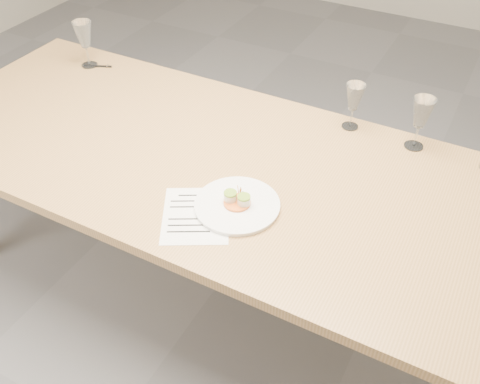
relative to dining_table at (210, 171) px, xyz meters
The scene contains 8 objects.
ground 0.68m from the dining_table, ahead, with size 7.00×7.00×0.00m, color slate.
dining_table is the anchor object (origin of this frame).
dinner_plate 0.31m from the dining_table, 41.64° to the right, with size 0.28×0.28×0.07m.
recipe_sheet 0.32m from the dining_table, 67.68° to the right, with size 0.31×0.34×0.00m.
ballpoint_pen 0.89m from the dining_table, 156.49° to the left, with size 0.12×0.06×0.01m.
wine_glass_0 0.95m from the dining_table, 157.96° to the left, with size 0.09×0.09×0.21m.
wine_glass_1 0.61m from the dining_table, 47.96° to the left, with size 0.07×0.07×0.19m.
wine_glass_2 0.79m from the dining_table, 32.94° to the left, with size 0.08×0.08×0.20m.
Camera 1 is at (0.84, -1.33, 1.92)m, focal length 40.00 mm.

